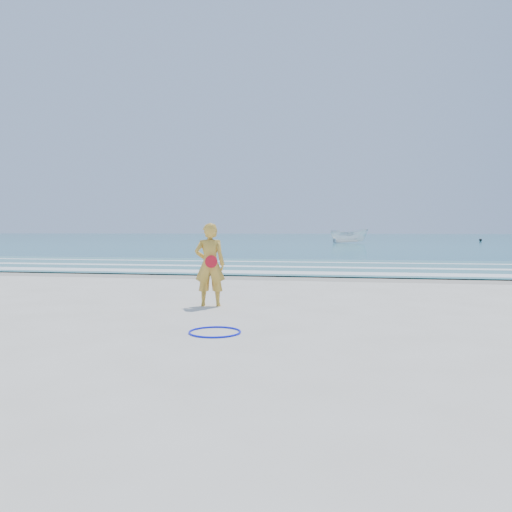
# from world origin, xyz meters

# --- Properties ---
(ground) EXTENTS (400.00, 400.00, 0.00)m
(ground) POSITION_xyz_m (0.00, 0.00, 0.00)
(ground) COLOR silver
(ground) RESTS_ON ground
(wet_sand) EXTENTS (400.00, 2.40, 0.00)m
(wet_sand) POSITION_xyz_m (0.00, 9.00, 0.00)
(wet_sand) COLOR #B2A893
(wet_sand) RESTS_ON ground
(ocean) EXTENTS (400.00, 190.00, 0.04)m
(ocean) POSITION_xyz_m (0.00, 105.00, 0.02)
(ocean) COLOR #19727F
(ocean) RESTS_ON ground
(shallow) EXTENTS (400.00, 10.00, 0.01)m
(shallow) POSITION_xyz_m (0.00, 14.00, 0.04)
(shallow) COLOR #59B7AD
(shallow) RESTS_ON ocean
(foam_near) EXTENTS (400.00, 1.40, 0.01)m
(foam_near) POSITION_xyz_m (0.00, 10.30, 0.05)
(foam_near) COLOR white
(foam_near) RESTS_ON shallow
(foam_mid) EXTENTS (400.00, 0.90, 0.01)m
(foam_mid) POSITION_xyz_m (0.00, 13.20, 0.05)
(foam_mid) COLOR white
(foam_mid) RESTS_ON shallow
(foam_far) EXTENTS (400.00, 0.60, 0.01)m
(foam_far) POSITION_xyz_m (0.00, 16.50, 0.05)
(foam_far) COLOR white
(foam_far) RESTS_ON shallow
(hoop) EXTENTS (1.01, 1.01, 0.03)m
(hoop) POSITION_xyz_m (0.91, -0.58, 0.02)
(hoop) COLOR #0D17F4
(hoop) RESTS_ON ground
(boat) EXTENTS (4.69, 2.22, 1.75)m
(boat) POSITION_xyz_m (3.57, 53.66, 0.91)
(boat) COLOR white
(boat) RESTS_ON ocean
(buoy) EXTENTS (0.40, 0.40, 0.40)m
(buoy) POSITION_xyz_m (21.88, 66.22, 0.24)
(buoy) COLOR black
(buoy) RESTS_ON ocean
(woman) EXTENTS (0.73, 0.55, 1.80)m
(woman) POSITION_xyz_m (0.08, 2.16, 0.90)
(woman) COLOR gold
(woman) RESTS_ON ground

